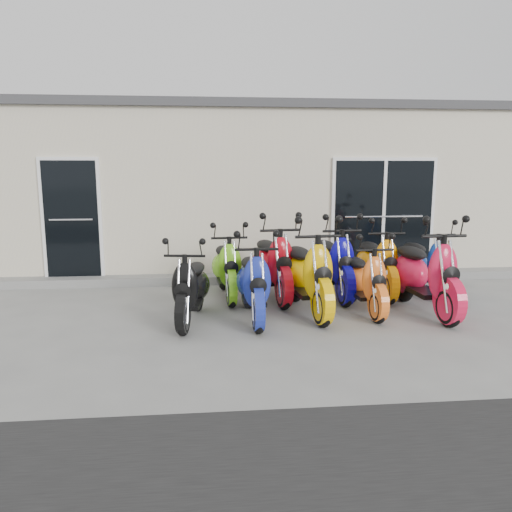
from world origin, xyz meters
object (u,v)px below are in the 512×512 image
object	(u,v)px
scooter_back_red	(273,254)
scooter_back_yellow	(377,255)
scooter_front_orange_b	(364,271)
scooter_back_extra	(425,255)
scooter_back_blue	(333,254)
scooter_front_black	(191,278)
scooter_front_orange_a	(307,263)
scooter_front_red	(425,263)
scooter_back_green	(227,259)
scooter_front_blue	(253,273)

from	to	relation	value
scooter_back_red	scooter_back_yellow	distance (m)	1.77
scooter_front_orange_b	scooter_back_yellow	world-z (taller)	scooter_back_yellow
scooter_back_yellow	scooter_back_extra	world-z (taller)	scooter_back_yellow
scooter_back_red	scooter_back_extra	world-z (taller)	scooter_back_red
scooter_front_orange_b	scooter_back_blue	xyz separation A→B (m)	(-0.24, 0.92, 0.10)
scooter_front_black	scooter_front_orange_a	bearing A→B (deg)	18.07
scooter_front_red	scooter_back_extra	bearing A→B (deg)	61.75
scooter_back_yellow	scooter_front_black	bearing A→B (deg)	-157.74
scooter_front_black	scooter_back_blue	world-z (taller)	scooter_back_blue
scooter_back_red	scooter_back_yellow	size ratio (longest dim) A/B	1.08
scooter_front_red	scooter_back_green	distance (m)	3.08
scooter_front_black	scooter_back_extra	size ratio (longest dim) A/B	0.95
scooter_front_red	scooter_back_extra	xyz separation A→B (m)	(0.51, 1.13, -0.09)
scooter_front_blue	scooter_back_yellow	size ratio (longest dim) A/B	0.98
scooter_front_black	scooter_back_red	bearing A→B (deg)	50.41
scooter_front_orange_b	scooter_back_red	bearing A→B (deg)	140.80
scooter_back_red	scooter_back_green	bearing A→B (deg)	164.97
scooter_front_black	scooter_back_red	distance (m)	1.73
scooter_front_red	scooter_back_blue	size ratio (longest dim) A/B	1.04
scooter_front_black	scooter_front_orange_b	world-z (taller)	scooter_front_black
scooter_front_red	scooter_back_yellow	distance (m)	1.15
scooter_front_blue	scooter_back_green	bearing A→B (deg)	104.45
scooter_front_blue	scooter_back_blue	xyz separation A→B (m)	(1.41, 1.14, 0.05)
scooter_back_blue	scooter_front_blue	bearing A→B (deg)	-144.72
scooter_back_red	scooter_back_blue	world-z (taller)	scooter_back_red
scooter_front_blue	scooter_back_red	distance (m)	1.20
scooter_front_orange_b	scooter_back_red	world-z (taller)	scooter_back_red
scooter_back_red	scooter_front_red	bearing A→B (deg)	-32.72
scooter_back_green	scooter_back_yellow	xyz separation A→B (m)	(2.52, -0.04, 0.03)
scooter_front_blue	scooter_back_extra	world-z (taller)	scooter_front_blue
scooter_back_green	scooter_front_orange_a	bearing A→B (deg)	-45.08
scooter_front_blue	scooter_back_green	xyz separation A→B (m)	(-0.33, 1.23, -0.01)
scooter_front_red	scooter_back_yellow	world-z (taller)	scooter_front_red
scooter_back_green	scooter_back_extra	world-z (taller)	same
scooter_back_green	scooter_front_blue	bearing A→B (deg)	-79.36
scooter_front_orange_a	scooter_front_orange_b	xyz separation A→B (m)	(0.85, -0.03, -0.13)
scooter_front_blue	scooter_back_yellow	distance (m)	2.49
scooter_back_blue	scooter_back_yellow	xyz separation A→B (m)	(0.78, 0.05, -0.04)
scooter_front_black	scooter_back_extra	world-z (taller)	scooter_back_extra
scooter_front_black	scooter_front_orange_b	xyz separation A→B (m)	(2.53, 0.26, -0.01)
scooter_front_orange_a	scooter_back_extra	bearing A→B (deg)	17.52
scooter_front_black	scooter_back_red	xyz separation A→B (m)	(1.29, 1.15, 0.11)
scooter_back_blue	scooter_back_extra	distance (m)	1.63
scooter_front_blue	scooter_back_blue	bearing A→B (deg)	38.25
scooter_front_black	scooter_back_blue	bearing A→B (deg)	35.80
scooter_front_blue	scooter_front_red	bearing A→B (deg)	1.47
scooter_front_orange_a	scooter_front_orange_b	world-z (taller)	scooter_front_orange_a
scooter_front_orange_a	scooter_front_orange_b	size ratio (longest dim) A/B	1.21
scooter_back_green	scooter_back_yellow	bearing A→B (deg)	-5.24
scooter_front_black	scooter_front_blue	bearing A→B (deg)	10.98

